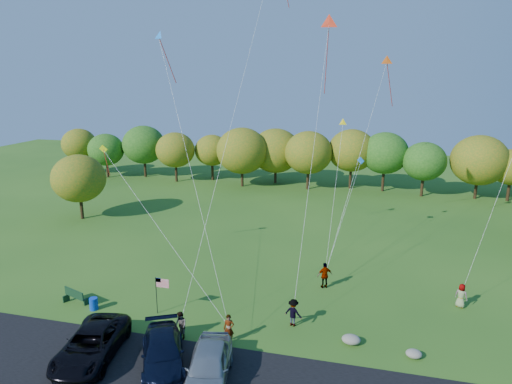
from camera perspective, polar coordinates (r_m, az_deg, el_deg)
ground at (r=28.31m, az=-3.91°, el=-17.59°), size 140.00×140.00×0.00m
asphalt_lane at (r=25.19m, az=-6.96°, el=-22.14°), size 44.00×6.00×0.06m
treeline at (r=59.87m, az=6.70°, el=4.34°), size 75.81×27.43×8.18m
minivan_dark at (r=27.45m, az=-19.89°, el=-17.48°), size 3.68×6.25×1.63m
minivan_navy at (r=25.89m, az=-11.57°, el=-19.06°), size 4.33×5.73×1.55m
minivan_silver at (r=24.36m, az=-5.96°, el=-20.86°), size 3.10×5.55×1.79m
flyer_a at (r=27.38m, az=-3.42°, el=-16.69°), size 0.69×0.52×1.71m
flyer_b at (r=28.01m, az=-9.40°, el=-16.14°), size 1.03×1.01×1.67m
flyer_c at (r=28.98m, az=4.69°, el=-14.79°), size 1.27×0.95×1.74m
flyer_d at (r=33.81m, az=8.61°, el=-10.26°), size 1.22×0.93×1.93m
flyer_e at (r=33.80m, az=24.26°, el=-11.73°), size 0.95×0.84×1.64m
park_bench at (r=33.74m, az=-21.68°, el=-11.97°), size 1.87×0.94×1.07m
trash_barrel at (r=32.64m, az=-19.63°, el=-13.03°), size 0.54×0.54×0.81m
flag_assembly at (r=30.31m, az=-11.92°, el=-11.53°), size 0.93×0.60×2.52m
boulder_near at (r=28.03m, az=11.81°, el=-17.60°), size 1.08×0.85×0.54m
boulder_far at (r=27.79m, az=19.13°, el=-18.56°), size 0.88×0.73×0.46m
kites_aloft at (r=37.55m, az=7.43°, el=18.61°), size 30.67×11.14×18.23m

